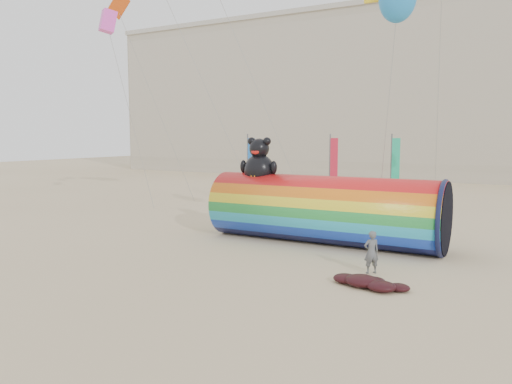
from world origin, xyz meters
The scene contains 6 objects.
ground centered at (0.00, 0.00, 0.00)m, with size 160.00×160.00×0.00m, color #CCB58C.
hotel_building centered at (-12.00, 45.95, 10.31)m, with size 60.40×15.40×20.60m.
windsock_assembly centered at (3.39, 2.84, 1.68)m, with size 10.97×3.34×5.06m.
kite_handler centered at (6.88, -1.27, 0.80)m, with size 0.58×0.38×1.59m, color #54575B.
fabric_bundle centered at (7.28, -3.01, 0.17)m, with size 2.62×1.35×0.41m.
festival_banners centered at (-1.16, 14.64, 2.64)m, with size 10.42×3.24×5.20m.
Camera 1 is at (11.86, -19.00, 5.02)m, focal length 35.00 mm.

